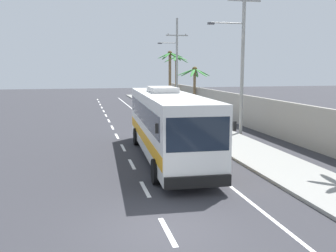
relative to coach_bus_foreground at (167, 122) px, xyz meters
name	(u,v)px	position (x,y,z in m)	size (l,w,h in m)	color
ground_plane	(166,229)	(-1.99, -8.63, -1.90)	(160.00, 160.00, 0.00)	#303035
sidewalk_kerb	(241,147)	(4.81, 1.37, -1.83)	(3.20, 90.00, 0.14)	gray
lane_markings	(150,138)	(0.14, 5.88, -1.90)	(3.53, 71.00, 0.01)	white
boundary_wall	(269,117)	(8.61, 5.37, -0.63)	(0.24, 60.00, 2.53)	#9E998E
coach_bus_foreground	(167,122)	(0.00, 0.00, 0.00)	(3.36, 12.56, 3.65)	white
motorcycle_beside_bus	(168,120)	(2.17, 9.33, -1.24)	(0.56, 1.96, 1.63)	black
pedestrian_midwalk	(191,113)	(4.59, 11.12, -0.90)	(0.36, 0.36, 1.65)	beige
utility_pole_mid	(242,56)	(6.60, 5.80, 3.60)	(3.76, 0.24, 10.30)	#9E9E99
utility_pole_far	(176,62)	(6.40, 23.48, 3.53)	(3.50, 0.24, 10.26)	#9E9E99
palm_nearest	(170,68)	(6.47, 26.95, 2.76)	(3.22, 2.84, 6.80)	brown
palm_second	(176,69)	(7.93, 29.60, 2.73)	(3.30, 3.38, 6.48)	brown
palm_third	(194,78)	(8.21, 22.24, 1.66)	(3.97, 3.54, 4.86)	brown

